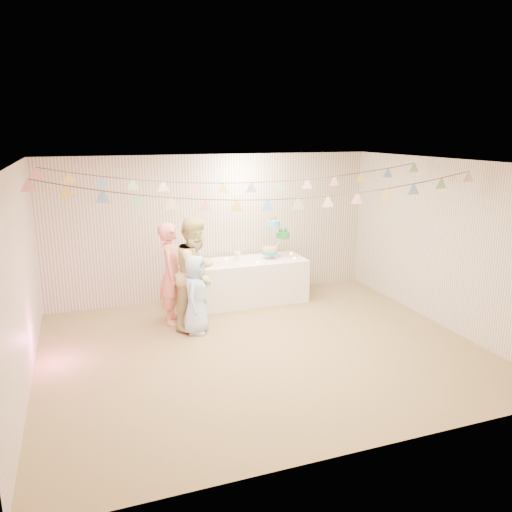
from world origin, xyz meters
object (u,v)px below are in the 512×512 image
object	(u,v)px
person_adult_b	(197,273)
person_adult_a	(172,273)
table	(248,281)
person_child	(196,294)
cake_stand	(276,239)

from	to	relation	value
person_adult_b	person_adult_a	bearing A→B (deg)	93.96
table	person_adult_b	xyz separation A→B (m)	(-1.12, -0.85, 0.49)
person_adult_b	person_child	distance (m)	0.37
cake_stand	person_child	world-z (taller)	cake_stand
table	cake_stand	bearing A→B (deg)	5.19
table	cake_stand	world-z (taller)	cake_stand
person_adult_a	person_child	bearing A→B (deg)	-135.06
cake_stand	person_adult_b	bearing A→B (deg)	-151.85
person_adult_a	table	bearing A→B (deg)	-49.94
cake_stand	person_adult_b	distance (m)	1.91
table	person_adult_b	bearing A→B (deg)	-143.04
person_adult_b	person_child	size ratio (longest dim) A/B	1.44
table	person_adult_b	distance (m)	1.49
person_adult_a	person_child	distance (m)	0.63
cake_stand	person_adult_b	world-z (taller)	person_adult_b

